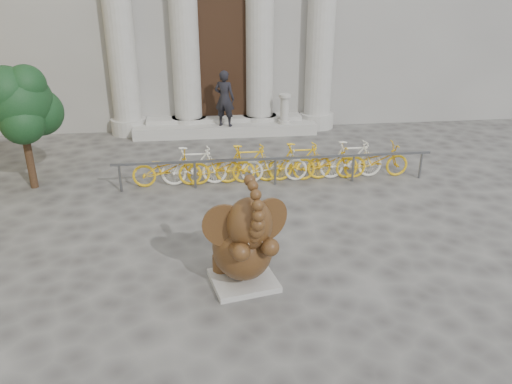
{
  "coord_description": "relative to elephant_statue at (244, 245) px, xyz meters",
  "views": [
    {
      "loc": [
        -0.9,
        -6.77,
        4.82
      ],
      "look_at": [
        0.12,
        1.79,
        1.1
      ],
      "focal_mm": 35.0,
      "sensor_mm": 36.0,
      "label": 1
    }
  ],
  "objects": [
    {
      "name": "ground",
      "position": [
        0.25,
        -0.4,
        -0.77
      ],
      "size": [
        80.0,
        80.0,
        0.0
      ],
      "primitive_type": "plane",
      "color": "#474442",
      "rests_on": "ground"
    },
    {
      "name": "entrance_steps",
      "position": [
        0.25,
        9.0,
        -0.59
      ],
      "size": [
        6.0,
        1.2,
        0.36
      ],
      "primitive_type": "cube",
      "color": "#A8A59E",
      "rests_on": "ground"
    },
    {
      "name": "elephant_statue",
      "position": [
        0.0,
        0.0,
        0.0
      ],
      "size": [
        1.39,
        1.65,
        2.12
      ],
      "rotation": [
        0.0,
        0.0,
        0.2
      ],
      "color": "#A8A59E",
      "rests_on": "ground"
    },
    {
      "name": "bike_rack",
      "position": [
        1.21,
        4.59,
        -0.27
      ],
      "size": [
        8.0,
        0.53,
        1.0
      ],
      "color": "slate",
      "rests_on": "ground"
    },
    {
      "name": "tree",
      "position": [
        -4.75,
        4.87,
        1.34
      ],
      "size": [
        1.74,
        1.59,
        3.02
      ],
      "color": "#332114",
      "rests_on": "ground"
    },
    {
      "name": "pedestrian",
      "position": [
        0.22,
        8.65,
        0.49
      ],
      "size": [
        0.77,
        0.64,
        1.79
      ],
      "primitive_type": "imported",
      "rotation": [
        0.0,
        0.0,
        2.75
      ],
      "color": "black",
      "rests_on": "entrance_steps"
    },
    {
      "name": "balustrade_post",
      "position": [
        2.19,
        8.7,
        0.04
      ],
      "size": [
        0.4,
        0.4,
        0.97
      ],
      "color": "#A8A59E",
      "rests_on": "entrance_steps"
    }
  ]
}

